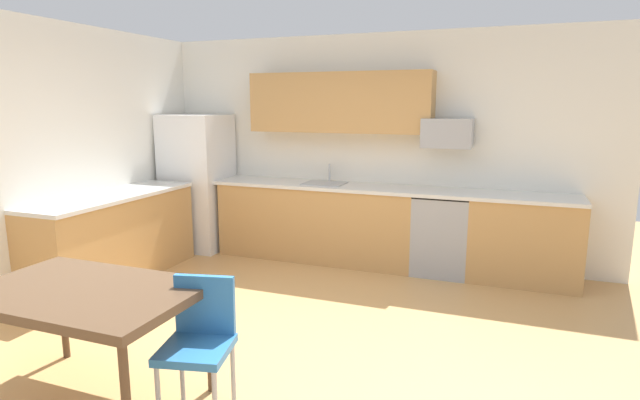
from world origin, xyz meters
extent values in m
plane|color=tan|center=(0.00, 0.00, 0.00)|extent=(12.00, 12.00, 0.00)
cube|color=white|center=(0.00, 2.65, 1.35)|extent=(5.80, 0.10, 2.70)
cube|color=white|center=(-2.65, 0.00, 1.35)|extent=(0.10, 5.80, 2.70)
cube|color=tan|center=(-0.54, 2.30, 0.45)|extent=(2.42, 0.60, 0.90)
cube|color=tan|center=(1.84, 2.30, 0.45)|extent=(1.13, 0.60, 0.90)
cube|color=tan|center=(-2.30, 0.80, 0.45)|extent=(0.60, 2.00, 0.90)
cube|color=silver|center=(0.00, 2.30, 0.92)|extent=(4.80, 0.64, 0.04)
cube|color=silver|center=(-2.30, 0.80, 0.92)|extent=(0.64, 2.00, 0.04)
cube|color=tan|center=(-0.30, 2.43, 1.90)|extent=(2.20, 0.34, 0.70)
cube|color=white|center=(-2.18, 2.22, 0.87)|extent=(0.76, 0.70, 1.75)
cube|color=#999BA0|center=(0.97, 2.30, 0.44)|extent=(0.60, 0.60, 0.88)
cube|color=black|center=(0.97, 2.30, 0.90)|extent=(0.60, 0.60, 0.03)
cube|color=#9EA0A5|center=(0.97, 2.40, 1.57)|extent=(0.54, 0.36, 0.32)
cube|color=#A5A8AD|center=(-0.44, 2.30, 0.88)|extent=(0.48, 0.40, 0.14)
cylinder|color=#B2B5BA|center=(-0.44, 2.48, 1.04)|extent=(0.02, 0.02, 0.24)
cube|color=brown|center=(-0.76, -1.12, 0.74)|extent=(1.40, 0.90, 0.06)
cylinder|color=brown|center=(-1.40, -0.73, 0.35)|extent=(0.05, 0.05, 0.71)
cylinder|color=brown|center=(-0.12, -0.73, 0.35)|extent=(0.05, 0.05, 0.71)
cube|color=#2D72B7|center=(-0.02, -1.02, 0.45)|extent=(0.48, 0.48, 0.05)
cube|color=#2D72B7|center=(-0.06, -0.85, 0.65)|extent=(0.38, 0.13, 0.40)
cylinder|color=#B2B2B7|center=(-0.15, -1.23, 0.21)|extent=(0.03, 0.03, 0.42)
cylinder|color=#B2B2B7|center=(-0.22, -0.90, 0.21)|extent=(0.03, 0.03, 0.42)
cylinder|color=#B2B2B7|center=(0.11, -0.82, 0.21)|extent=(0.03, 0.03, 0.42)
camera|label=1|loc=(1.68, -3.40, 1.89)|focal=28.70mm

